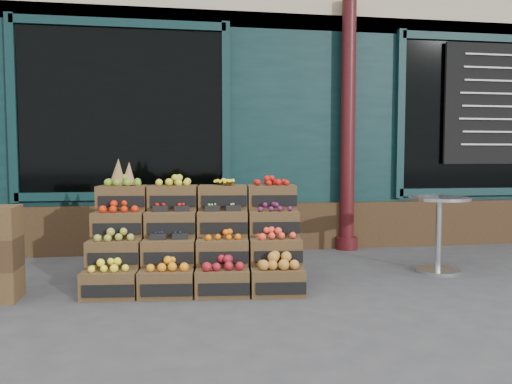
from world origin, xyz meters
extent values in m
plane|color=#3A3A3C|center=(0.00, 0.00, 0.00)|extent=(60.00, 60.00, 0.00)
cube|color=black|center=(0.00, 5.20, 2.40)|extent=(12.00, 6.00, 4.80)
cube|color=black|center=(0.00, 2.25, 1.50)|extent=(12.00, 0.12, 3.00)
cube|color=#372616|center=(0.00, 2.18, 0.30)|extent=(12.00, 0.18, 0.60)
cube|color=black|center=(-1.60, 2.18, 1.75)|extent=(2.40, 0.06, 2.00)
cube|color=black|center=(3.20, 2.18, 1.75)|extent=(2.40, 0.06, 2.00)
cylinder|color=#3D0E11|center=(1.20, 2.05, 1.60)|extent=(0.18, 0.18, 3.20)
cube|color=black|center=(3.20, 2.10, 1.90)|extent=(1.30, 0.04, 1.60)
cube|color=#4A341D|center=(-1.53, 0.24, 0.11)|extent=(0.49, 0.36, 0.23)
cube|color=black|center=(-1.54, 0.08, 0.09)|extent=(0.42, 0.06, 0.10)
cube|color=yellow|center=(-1.53, 0.24, 0.27)|extent=(0.39, 0.28, 0.07)
cube|color=#4A341D|center=(-1.05, 0.20, 0.11)|extent=(0.49, 0.36, 0.23)
cube|color=black|center=(-1.07, 0.03, 0.09)|extent=(0.42, 0.06, 0.10)
cube|color=orange|center=(-1.05, 0.20, 0.27)|extent=(0.39, 0.28, 0.08)
cube|color=#4A341D|center=(-0.58, 0.15, 0.11)|extent=(0.49, 0.36, 0.23)
cube|color=black|center=(-0.60, -0.02, 0.09)|extent=(0.42, 0.06, 0.10)
cube|color=maroon|center=(-0.58, 0.15, 0.27)|extent=(0.39, 0.28, 0.09)
cube|color=#4A341D|center=(-0.11, 0.10, 0.11)|extent=(0.49, 0.36, 0.23)
cube|color=black|center=(-0.12, -0.07, 0.09)|extent=(0.42, 0.06, 0.10)
cube|color=#B77628|center=(-0.11, 0.10, 0.28)|extent=(0.39, 0.28, 0.11)
cube|color=#4A341D|center=(-1.51, 0.44, 0.34)|extent=(0.49, 0.36, 0.23)
cube|color=black|center=(-1.53, 0.27, 0.32)|extent=(0.42, 0.06, 0.10)
cube|color=olive|center=(-1.51, 0.44, 0.50)|extent=(0.39, 0.28, 0.08)
cube|color=#4A341D|center=(-1.04, 0.39, 0.34)|extent=(0.49, 0.36, 0.23)
cube|color=black|center=(-1.05, 0.22, 0.32)|extent=(0.42, 0.06, 0.10)
cube|color=#1A153E|center=(-1.04, 0.39, 0.47)|extent=(0.39, 0.28, 0.03)
cube|color=#4A341D|center=(-0.56, 0.34, 0.34)|extent=(0.49, 0.36, 0.23)
cube|color=black|center=(-0.58, 0.17, 0.32)|extent=(0.42, 0.06, 0.10)
cube|color=#ED6008|center=(-0.56, 0.34, 0.49)|extent=(0.39, 0.28, 0.06)
cube|color=#4A341D|center=(-0.09, 0.30, 0.34)|extent=(0.49, 0.36, 0.23)
cube|color=black|center=(-0.10, 0.13, 0.32)|extent=(0.42, 0.06, 0.10)
cube|color=#ED3E2A|center=(-0.09, 0.30, 0.50)|extent=(0.39, 0.28, 0.07)
cube|color=#4A341D|center=(-1.49, 0.63, 0.57)|extent=(0.49, 0.36, 0.23)
cube|color=black|center=(-1.51, 0.46, 0.55)|extent=(0.42, 0.06, 0.10)
cube|color=red|center=(-1.49, 0.63, 0.73)|extent=(0.39, 0.28, 0.08)
cube|color=#4A341D|center=(-1.02, 0.58, 0.57)|extent=(0.49, 0.36, 0.23)
cube|color=black|center=(-1.03, 0.41, 0.55)|extent=(0.42, 0.06, 0.10)
cube|color=red|center=(-1.02, 0.58, 0.70)|extent=(0.39, 0.28, 0.03)
cube|color=#4A341D|center=(-0.54, 0.54, 0.57)|extent=(0.49, 0.36, 0.23)
cube|color=black|center=(-0.56, 0.37, 0.55)|extent=(0.42, 0.06, 0.10)
cube|color=#71A847|center=(-0.54, 0.54, 0.70)|extent=(0.39, 0.28, 0.03)
cube|color=#4A341D|center=(-0.07, 0.49, 0.57)|extent=(0.49, 0.36, 0.23)
cube|color=black|center=(-0.09, 0.32, 0.55)|extent=(0.42, 0.06, 0.10)
cube|color=#4D133A|center=(-0.07, 0.49, 0.72)|extent=(0.39, 0.28, 0.06)
cube|color=#4A341D|center=(-1.47, 0.82, 0.80)|extent=(0.49, 0.36, 0.23)
cube|color=black|center=(-1.49, 0.65, 0.78)|extent=(0.42, 0.06, 0.10)
cube|color=olive|center=(-1.47, 0.82, 0.96)|extent=(0.39, 0.28, 0.08)
cube|color=#4A341D|center=(-1.00, 0.78, 0.80)|extent=(0.49, 0.36, 0.23)
cube|color=black|center=(-1.01, 0.61, 0.78)|extent=(0.42, 0.06, 0.10)
cube|color=gold|center=(-1.00, 0.78, 0.96)|extent=(0.39, 0.28, 0.08)
cube|color=#4A341D|center=(-0.52, 0.73, 0.80)|extent=(0.49, 0.36, 0.23)
cube|color=black|center=(-0.54, 0.56, 0.78)|extent=(0.42, 0.06, 0.10)
cube|color=yellow|center=(-0.52, 0.73, 0.95)|extent=(0.39, 0.28, 0.07)
cube|color=#4A341D|center=(-0.05, 0.68, 0.80)|extent=(0.49, 0.36, 0.23)
cube|color=black|center=(-0.07, 0.51, 0.78)|extent=(0.42, 0.06, 0.10)
cube|color=#A7150E|center=(-0.05, 0.68, 0.95)|extent=(0.39, 0.28, 0.07)
cube|color=#372616|center=(-0.80, 0.37, 0.11)|extent=(1.91, 0.50, 0.23)
cube|color=#372616|center=(-0.78, 0.56, 0.23)|extent=(1.91, 0.50, 0.46)
cube|color=#372616|center=(-0.76, 0.75, 0.34)|extent=(1.91, 0.50, 0.69)
cone|color=olive|center=(-1.51, 0.82, 1.05)|extent=(0.16, 0.16, 0.26)
cone|color=olive|center=(-1.42, 0.86, 1.03)|extent=(0.14, 0.14, 0.23)
cylinder|color=silver|center=(1.70, 0.66, 0.02)|extent=(0.46, 0.46, 0.03)
cylinder|color=silver|center=(1.70, 0.66, 0.38)|extent=(0.06, 0.06, 0.75)
cylinder|color=silver|center=(1.70, 0.66, 0.77)|extent=(0.62, 0.62, 0.03)
imported|color=#154C1A|center=(-1.90, 2.82, 1.11)|extent=(0.88, 0.65, 2.22)
camera|label=1|loc=(-0.95, -4.08, 1.19)|focal=35.00mm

